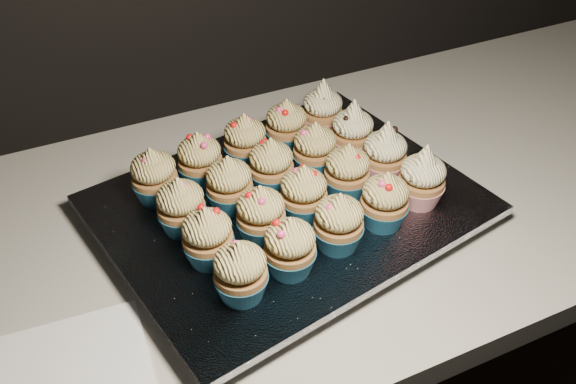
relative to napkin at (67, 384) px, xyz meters
name	(u,v)px	position (x,y,z in m)	size (l,w,h in m)	color
worktop	(129,263)	(0.11, 0.17, -0.02)	(2.44, 0.64, 0.04)	beige
napkin	(67,384)	(0.00, 0.00, 0.00)	(0.18, 0.18, 0.00)	white
baking_tray	(288,214)	(0.33, 0.14, 0.01)	(0.45, 0.34, 0.02)	black
foil_lining	(288,204)	(0.33, 0.14, 0.03)	(0.48, 0.38, 0.01)	silver
cupcake_0	(241,272)	(0.21, 0.01, 0.07)	(0.06, 0.06, 0.08)	#195879
cupcake_1	(290,247)	(0.28, 0.02, 0.07)	(0.06, 0.06, 0.08)	#195879
cupcake_2	(339,223)	(0.35, 0.04, 0.07)	(0.06, 0.06, 0.08)	#195879
cupcake_3	(385,201)	(0.42, 0.05, 0.07)	(0.06, 0.06, 0.08)	#195879
cupcake_4	(422,178)	(0.49, 0.06, 0.07)	(0.06, 0.06, 0.10)	red
cupcake_5	(208,237)	(0.19, 0.08, 0.07)	(0.06, 0.06, 0.08)	#195879
cupcake_6	(261,215)	(0.27, 0.09, 0.07)	(0.06, 0.06, 0.08)	#195879
cupcake_7	(304,194)	(0.33, 0.10, 0.07)	(0.06, 0.06, 0.08)	#195879
cupcake_8	(347,172)	(0.41, 0.12, 0.07)	(0.06, 0.06, 0.08)	#195879
cupcake_9	(385,154)	(0.47, 0.13, 0.07)	(0.06, 0.06, 0.10)	red
cupcake_10	(181,206)	(0.18, 0.15, 0.07)	(0.06, 0.06, 0.08)	#195879
cupcake_11	(229,184)	(0.25, 0.16, 0.07)	(0.06, 0.06, 0.08)	#195879
cupcake_12	(271,166)	(0.32, 0.18, 0.07)	(0.06, 0.06, 0.08)	#195879
cupcake_13	(315,150)	(0.39, 0.19, 0.07)	(0.06, 0.06, 0.08)	#195879
cupcake_14	(352,132)	(0.46, 0.20, 0.07)	(0.06, 0.06, 0.10)	red
cupcake_15	(154,176)	(0.17, 0.22, 0.07)	(0.06, 0.06, 0.08)	#195879
cupcake_16	(200,160)	(0.24, 0.23, 0.07)	(0.06, 0.06, 0.08)	#195879
cupcake_17	(245,141)	(0.31, 0.25, 0.07)	(0.06, 0.06, 0.08)	#195879
cupcake_18	(287,126)	(0.38, 0.26, 0.07)	(0.06, 0.06, 0.08)	#195879
cupcake_19	(322,110)	(0.45, 0.27, 0.07)	(0.06, 0.06, 0.10)	red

